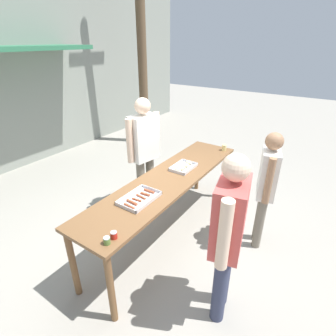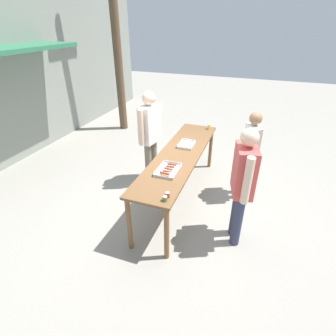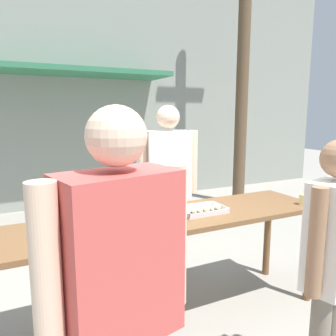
{
  "view_description": "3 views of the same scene",
  "coord_description": "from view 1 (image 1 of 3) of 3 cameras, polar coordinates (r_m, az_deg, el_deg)",
  "views": [
    {
      "loc": [
        -2.49,
        -1.67,
        2.54
      ],
      "look_at": [
        0.0,
        0.0,
        1.06
      ],
      "focal_mm": 28.0,
      "sensor_mm": 36.0,
      "label": 1
    },
    {
      "loc": [
        -3.77,
        -1.17,
        2.89
      ],
      "look_at": [
        -0.6,
        -0.01,
        0.96
      ],
      "focal_mm": 28.0,
      "sensor_mm": 36.0,
      "label": 2
    },
    {
      "loc": [
        -1.03,
        -2.25,
        1.73
      ],
      "look_at": [
        0.4,
        0.71,
        1.17
      ],
      "focal_mm": 35.0,
      "sensor_mm": 36.0,
      "label": 3
    }
  ],
  "objects": [
    {
      "name": "food_tray_sausages",
      "position": [
        2.99,
        -6.29,
        -6.66
      ],
      "size": [
        0.47,
        0.3,
        0.04
      ],
      "color": "silver",
      "rests_on": "serving_table"
    },
    {
      "name": "food_tray_buns",
      "position": [
        3.67,
        3.32,
        0.25
      ],
      "size": [
        0.38,
        0.26,
        0.06
      ],
      "color": "silver",
      "rests_on": "serving_table"
    },
    {
      "name": "condiment_jar_ketchup",
      "position": [
        2.49,
        -11.7,
        -14.11
      ],
      "size": [
        0.06,
        0.06,
        0.07
      ],
      "color": "#B22319",
      "rests_on": "serving_table"
    },
    {
      "name": "utility_pole",
      "position": [
        6.9,
        -5.93,
        28.73
      ],
      "size": [
        1.1,
        0.22,
        5.56
      ],
      "color": "brown",
      "rests_on": "ground"
    },
    {
      "name": "beer_cup",
      "position": [
        4.35,
        12.12,
        4.36
      ],
      "size": [
        0.07,
        0.07,
        0.09
      ],
      "color": "#DBC67A",
      "rests_on": "serving_table"
    },
    {
      "name": "person_customer_holding_hotdog",
      "position": [
        2.42,
        12.99,
        -12.84
      ],
      "size": [
        0.65,
        0.35,
        1.76
      ],
      "rotation": [
        0.0,
        0.0,
        3.37
      ],
      "color": "#333851",
      "rests_on": "ground"
    },
    {
      "name": "person_customer_with_cup",
      "position": [
        3.46,
        20.69,
        -2.81
      ],
      "size": [
        0.51,
        0.29,
        1.59
      ],
      "rotation": [
        0.0,
        0.0,
        3.43
      ],
      "color": "#756B5B",
      "rests_on": "ground"
    },
    {
      "name": "serving_table",
      "position": [
        3.46,
        0.0,
        -3.75
      ],
      "size": [
        2.88,
        0.68,
        0.91
      ],
      "color": "brown",
      "rests_on": "ground"
    },
    {
      "name": "condiment_jar_mustard",
      "position": [
        2.45,
        -13.17,
        -15.14
      ],
      "size": [
        0.06,
        0.06,
        0.07
      ],
      "color": "#567A38",
      "rests_on": "serving_table"
    },
    {
      "name": "person_server_behind_table",
      "position": [
        4.02,
        -5.2,
        4.8
      ],
      "size": [
        0.62,
        0.31,
        1.81
      ],
      "rotation": [
        0.0,
        0.0,
        -0.18
      ],
      "color": "#756B5B",
      "rests_on": "ground"
    },
    {
      "name": "ground_plane",
      "position": [
        3.93,
        0.0,
        -14.07
      ],
      "size": [
        24.0,
        24.0,
        0.0
      ],
      "primitive_type": "plane",
      "color": "gray"
    }
  ]
}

